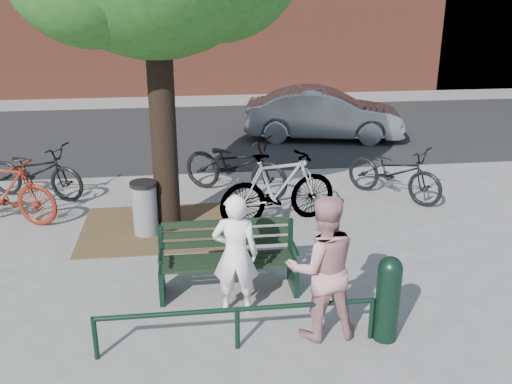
{
  "coord_description": "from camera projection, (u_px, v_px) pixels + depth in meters",
  "views": [
    {
      "loc": [
        -0.47,
        -6.46,
        3.74
      ],
      "look_at": [
        0.48,
        1.0,
        1.0
      ],
      "focal_mm": 40.0,
      "sensor_mm": 36.0,
      "label": 1
    }
  ],
  "objects": [
    {
      "name": "ground",
      "position": [
        229.0,
        292.0,
        7.36
      ],
      "size": [
        90.0,
        90.0,
        0.0
      ],
      "primitive_type": "plane",
      "color": "gray",
      "rests_on": "ground"
    },
    {
      "name": "dirt_pit",
      "position": [
        157.0,
        228.0,
        9.29
      ],
      "size": [
        2.4,
        2.0,
        0.02
      ],
      "primitive_type": "cube",
      "color": "brown",
      "rests_on": "ground"
    },
    {
      "name": "road",
      "position": [
        203.0,
        133.0,
        15.28
      ],
      "size": [
        40.0,
        7.0,
        0.01
      ],
      "primitive_type": "cube",
      "color": "black",
      "rests_on": "ground"
    },
    {
      "name": "park_bench",
      "position": [
        228.0,
        256.0,
        7.27
      ],
      "size": [
        1.74,
        0.54,
        0.97
      ],
      "color": "black",
      "rests_on": "ground"
    },
    {
      "name": "guard_railing",
      "position": [
        237.0,
        316.0,
        6.1
      ],
      "size": [
        3.06,
        0.06,
        0.51
      ],
      "color": "black",
      "rests_on": "ground"
    },
    {
      "name": "person_left",
      "position": [
        235.0,
        254.0,
        6.72
      ],
      "size": [
        0.6,
        0.44,
        1.5
      ],
      "primitive_type": "imported",
      "rotation": [
        0.0,
        0.0,
        2.98
      ],
      "color": "white",
      "rests_on": "ground"
    },
    {
      "name": "person_right",
      "position": [
        322.0,
        268.0,
        6.21
      ],
      "size": [
        0.84,
        0.67,
        1.68
      ],
      "primitive_type": "imported",
      "rotation": [
        0.0,
        0.0,
        3.18
      ],
      "color": "tan",
      "rests_on": "ground"
    },
    {
      "name": "bollard",
      "position": [
        388.0,
        296.0,
        6.23
      ],
      "size": [
        0.27,
        0.27,
        1.01
      ],
      "color": "black",
      "rests_on": "ground"
    },
    {
      "name": "litter_bin",
      "position": [
        145.0,
        208.0,
        8.94
      ],
      "size": [
        0.43,
        0.43,
        0.88
      ],
      "color": "gray",
      "rests_on": "ground"
    },
    {
      "name": "bicycle_a",
      "position": [
        35.0,
        171.0,
        10.45
      ],
      "size": [
        2.08,
        1.41,
        1.04
      ],
      "primitive_type": "imported",
      "rotation": [
        0.0,
        0.0,
        1.17
      ],
      "color": "black",
      "rests_on": "ground"
    },
    {
      "name": "bicycle_b",
      "position": [
        4.0,
        191.0,
        9.33
      ],
      "size": [
        1.95,
        1.14,
        1.13
      ],
      "primitive_type": "imported",
      "rotation": [
        0.0,
        0.0,
        1.22
      ],
      "color": "#5F190D",
      "rests_on": "ground"
    },
    {
      "name": "bicycle_c",
      "position": [
        235.0,
        165.0,
        10.65
      ],
      "size": [
        2.23,
        1.88,
        1.15
      ],
      "primitive_type": "imported",
      "rotation": [
        0.0,
        0.0,
        0.96
      ],
      "color": "black",
      "rests_on": "ground"
    },
    {
      "name": "bicycle_d",
      "position": [
        278.0,
        188.0,
        9.32
      ],
      "size": [
        2.1,
        1.03,
        1.22
      ],
      "primitive_type": "imported",
      "rotation": [
        0.0,
        0.0,
        1.81
      ],
      "color": "gray",
      "rests_on": "ground"
    },
    {
      "name": "bicycle_e",
      "position": [
        394.0,
        172.0,
        10.47
      ],
      "size": [
        1.76,
        1.9,
        1.01
      ],
      "primitive_type": "imported",
      "rotation": [
        0.0,
        0.0,
        0.71
      ],
      "color": "black",
      "rests_on": "ground"
    },
    {
      "name": "parked_car",
      "position": [
        324.0,
        114.0,
        14.47
      ],
      "size": [
        4.13,
        2.13,
        1.3
      ],
      "primitive_type": "imported",
      "rotation": [
        0.0,
        0.0,
        1.37
      ],
      "color": "gray",
      "rests_on": "ground"
    }
  ]
}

